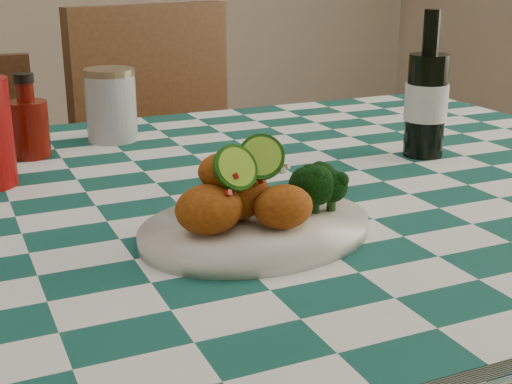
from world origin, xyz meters
name	(u,v)px	position (x,y,z in m)	size (l,w,h in m)	color
plate	(256,229)	(0.05, -0.19, 0.80)	(0.29, 0.22, 0.02)	silver
fried_chicken_pile	(249,185)	(0.04, -0.19, 0.85)	(0.15, 0.11, 0.09)	#A54C10
broccoli_side	(315,187)	(0.13, -0.18, 0.83)	(0.08, 0.08, 0.06)	black
ketchup_bottle	(27,116)	(-0.15, 0.29, 0.85)	(0.07, 0.07, 0.14)	#5C0C04
mason_jar	(111,105)	(0.00, 0.35, 0.85)	(0.09, 0.09, 0.13)	#B2BCBA
beer_bottle	(427,84)	(0.45, 0.03, 0.90)	(0.07, 0.07, 0.24)	black
wooden_chair_right	(199,212)	(0.28, 0.69, 0.50)	(0.45, 0.47, 0.99)	#472814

